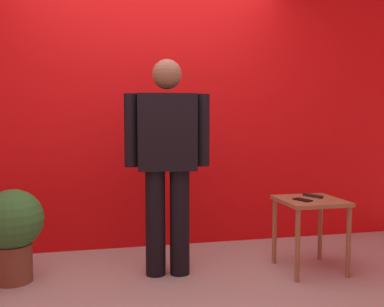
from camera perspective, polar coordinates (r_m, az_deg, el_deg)
The scene contains 7 objects.
ground_plane at distance 2.89m, azimuth -3.04°, elevation -19.66°, with size 12.00×12.00×0.00m, color #9E9991.
back_wall_red at distance 3.96m, azimuth -6.23°, elevation 9.85°, with size 5.47×0.12×3.11m, color red.
standing_person at distance 3.15m, azimuth -3.41°, elevation -0.30°, with size 0.65×0.27×1.64m.
side_table at distance 3.43m, azimuth 15.94°, elevation -7.64°, with size 0.48×0.48×0.57m.
cell_phone at distance 3.33m, azimuth 14.95°, elevation -6.16°, with size 0.07×0.14×0.01m, color black.
tv_remote at distance 3.50m, azimuth 16.27°, elevation -5.59°, with size 0.04×0.17×0.02m, color black.
potted_plant at distance 3.34m, azimuth -23.41°, elevation -9.31°, with size 0.44×0.44×0.69m.
Camera 1 is at (-0.42, -2.61, 1.17)m, focal length 38.81 mm.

